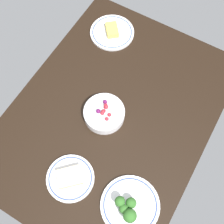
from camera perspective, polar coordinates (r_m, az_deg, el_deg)
name	(u,v)px	position (r cm, az deg, el deg)	size (l,w,h in cm)	color
dining_table	(112,116)	(131.94, 0.00, -0.71)	(111.36, 82.01, 4.00)	black
plate_sandwich	(71,178)	(121.23, -7.89, -12.36)	(18.98, 18.98, 4.54)	silver
plate_cheese	(112,32)	(152.30, 0.02, 14.98)	(21.62, 21.62, 3.85)	silver
plate_broccoli	(129,206)	(117.93, 3.31, -17.45)	(22.76, 22.76, 8.67)	silver
bowl_berries	(104,113)	(127.29, -1.49, -0.25)	(17.59, 17.59, 6.56)	silver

